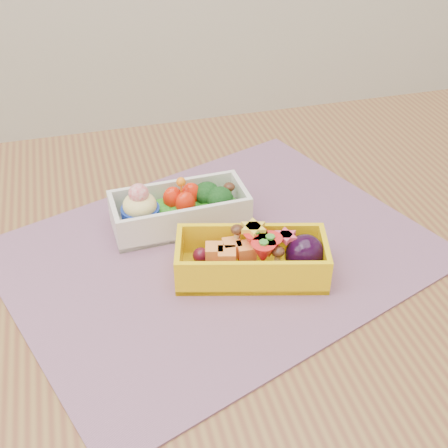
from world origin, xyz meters
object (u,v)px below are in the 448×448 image
object	(u,v)px
placemat	(219,252)
bento_white	(179,209)
bento_yellow	(255,257)
table	(200,327)

from	to	relation	value
placemat	bento_white	distance (m)	0.08
bento_yellow	table	bearing A→B (deg)	169.62
bento_white	bento_yellow	world-z (taller)	bento_white
placemat	bento_yellow	distance (m)	0.07
table	bento_yellow	distance (m)	0.14
table	placemat	xyz separation A→B (m)	(0.03, 0.02, 0.10)
placemat	bento_white	size ratio (longest dim) A/B	2.80
bento_white	placemat	bearing A→B (deg)	-65.06
table	bento_yellow	world-z (taller)	bento_yellow
table	bento_yellow	xyz separation A→B (m)	(0.06, -0.03, 0.13)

